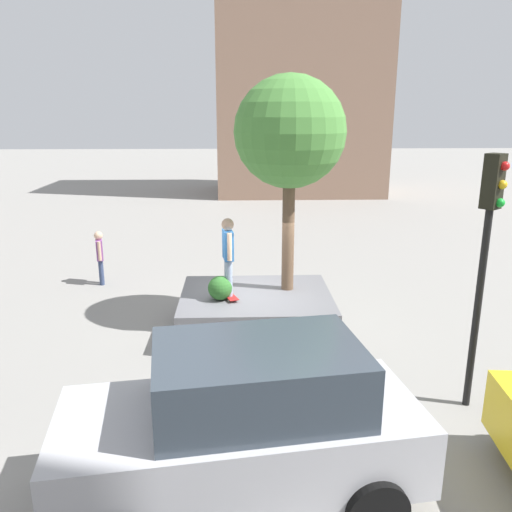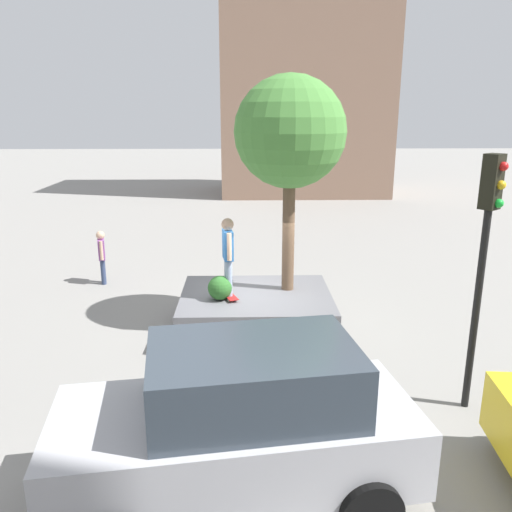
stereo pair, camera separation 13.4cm
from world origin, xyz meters
TOP-DOWN VIEW (x-y plane):
  - ground_plane at (0.00, 0.00)m, footprint 120.00×120.00m
  - planter_ledge at (-0.12, 0.02)m, footprint 3.42×2.75m
  - plaza_tree at (-0.87, -0.32)m, footprint 2.44×2.44m
  - boxwood_shrub at (0.68, 0.35)m, footprint 0.54×0.54m
  - skateboard at (0.50, 0.23)m, footprint 0.47×0.82m
  - skateboarder at (0.50, 0.23)m, footprint 0.27×0.58m
  - sedan_parked at (0.20, 5.38)m, footprint 4.82×2.67m
  - traffic_light_median at (-3.67, 3.31)m, footprint 0.37×0.37m
  - passerby_with_bag at (4.30, -3.50)m, footprint 0.28×0.52m
  - plaza_lowrise_south at (-3.48, -21.28)m, footprint 9.77×6.26m

SIDE VIEW (x-z plane):
  - ground_plane at x=0.00m, z-range 0.00..0.00m
  - planter_ledge at x=-0.12m, z-range 0.00..0.90m
  - passerby_with_bag at x=4.30m, z-range 0.12..1.71m
  - skateboard at x=0.50m, z-range 0.92..0.99m
  - sedan_parked at x=0.20m, z-range 0.02..2.15m
  - boxwood_shrub at x=0.68m, z-range 0.90..1.44m
  - skateboarder at x=0.50m, z-range 1.10..2.84m
  - traffic_light_median at x=-3.67m, z-range 0.79..5.10m
  - plaza_tree at x=-0.87m, z-range 2.05..6.86m
  - plaza_lowrise_south at x=-3.48m, z-range 0.00..15.23m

